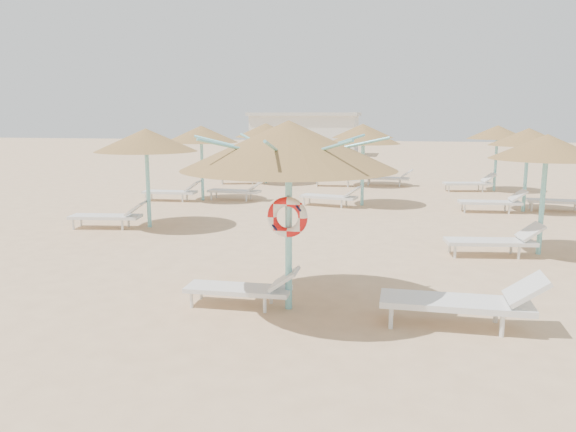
# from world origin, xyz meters

# --- Properties ---
(ground) EXTENTS (120.00, 120.00, 0.00)m
(ground) POSITION_xyz_m (0.00, 0.00, 0.00)
(ground) COLOR #D4AE81
(ground) RESTS_ON ground
(main_palapa) EXTENTS (3.32, 3.32, 2.97)m
(main_palapa) POSITION_xyz_m (-0.13, -0.22, 2.59)
(main_palapa) COLOR #79CFD2
(main_palapa) RESTS_ON ground
(lounger_main_a) EXTENTS (1.83, 0.57, 0.66)m
(lounger_main_a) POSITION_xyz_m (-0.83, -0.27, 0.32)
(lounger_main_a) COLOR white
(lounger_main_a) RESTS_ON ground
(lounger_main_b) EXTENTS (2.31, 0.70, 0.84)m
(lounger_main_b) POSITION_xyz_m (2.55, -0.49, 0.40)
(lounger_main_b) COLOR white
(lounger_main_b) RESTS_ON ground
(palapa_field) EXTENTS (19.41, 14.19, 2.70)m
(palapa_field) POSITION_xyz_m (1.25, 10.45, 2.29)
(palapa_field) COLOR #79CFD2
(palapa_field) RESTS_ON ground
(service_hut) EXTENTS (8.40, 4.40, 3.25)m
(service_hut) POSITION_xyz_m (-6.00, 35.00, 1.64)
(service_hut) COLOR silver
(service_hut) RESTS_ON ground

